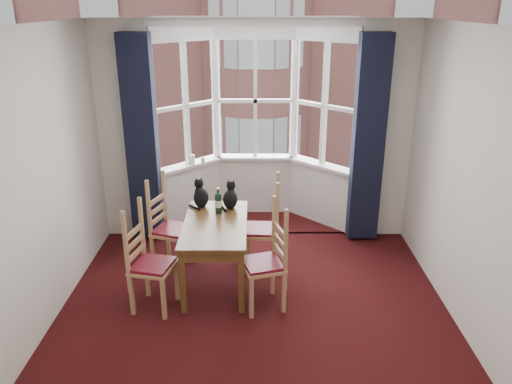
{
  "coord_description": "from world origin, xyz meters",
  "views": [
    {
      "loc": [
        0.03,
        -3.99,
        2.98
      ],
      "look_at": [
        0.02,
        1.05,
        1.05
      ],
      "focal_mm": 35.0,
      "sensor_mm": 36.0,
      "label": 1
    }
  ],
  "objects_px": {
    "chair_right_far": "(269,231)",
    "cat_left": "(201,196)",
    "dining_table": "(215,231)",
    "candle_tall": "(193,160)",
    "chair_left_near": "(145,266)",
    "cat_right": "(230,198)",
    "chair_left_far": "(165,230)",
    "candle_short": "(203,160)",
    "wine_bottle": "(218,202)",
    "chair_right_near": "(271,264)"
  },
  "relations": [
    {
      "from": "candle_short",
      "to": "dining_table",
      "type": "bearing_deg",
      "value": -79.96
    },
    {
      "from": "chair_left_far",
      "to": "candle_tall",
      "type": "distance_m",
      "value": 1.38
    },
    {
      "from": "chair_left_far",
      "to": "candle_tall",
      "type": "bearing_deg",
      "value": 81.92
    },
    {
      "from": "dining_table",
      "to": "chair_right_far",
      "type": "xyz_separation_m",
      "value": [
        0.6,
        0.34,
        -0.16
      ]
    },
    {
      "from": "dining_table",
      "to": "cat_right",
      "type": "bearing_deg",
      "value": 71.51
    },
    {
      "from": "chair_right_far",
      "to": "candle_tall",
      "type": "distance_m",
      "value": 1.74
    },
    {
      "from": "dining_table",
      "to": "candle_tall",
      "type": "bearing_deg",
      "value": 104.83
    },
    {
      "from": "candle_tall",
      "to": "chair_left_far",
      "type": "bearing_deg",
      "value": -98.08
    },
    {
      "from": "chair_left_near",
      "to": "cat_right",
      "type": "relative_size",
      "value": 2.82
    },
    {
      "from": "chair_left_far",
      "to": "candle_short",
      "type": "bearing_deg",
      "value": 76.23
    },
    {
      "from": "chair_right_near",
      "to": "candle_tall",
      "type": "xyz_separation_m",
      "value": [
        -1.04,
        2.1,
        0.46
      ]
    },
    {
      "from": "dining_table",
      "to": "chair_right_far",
      "type": "distance_m",
      "value": 0.71
    },
    {
      "from": "dining_table",
      "to": "chair_left_near",
      "type": "bearing_deg",
      "value": -144.9
    },
    {
      "from": "chair_right_near",
      "to": "cat_right",
      "type": "relative_size",
      "value": 2.82
    },
    {
      "from": "chair_left_near",
      "to": "chair_left_far",
      "type": "distance_m",
      "value": 0.85
    },
    {
      "from": "cat_right",
      "to": "candle_short",
      "type": "bearing_deg",
      "value": 109.51
    },
    {
      "from": "chair_right_near",
      "to": "wine_bottle",
      "type": "height_order",
      "value": "wine_bottle"
    },
    {
      "from": "candle_tall",
      "to": "chair_left_near",
      "type": "bearing_deg",
      "value": -96.55
    },
    {
      "from": "cat_right",
      "to": "wine_bottle",
      "type": "xyz_separation_m",
      "value": [
        -0.13,
        -0.16,
        0.01
      ]
    },
    {
      "from": "cat_right",
      "to": "candle_tall",
      "type": "height_order",
      "value": "cat_right"
    },
    {
      "from": "chair_right_far",
      "to": "candle_short",
      "type": "height_order",
      "value": "candle_short"
    },
    {
      "from": "chair_right_far",
      "to": "chair_left_near",
      "type": "bearing_deg",
      "value": -147.38
    },
    {
      "from": "cat_left",
      "to": "candle_tall",
      "type": "distance_m",
      "value": 1.21
    },
    {
      "from": "chair_left_far",
      "to": "chair_right_near",
      "type": "xyz_separation_m",
      "value": [
        1.22,
        -0.81,
        0.0
      ]
    },
    {
      "from": "cat_left",
      "to": "candle_short",
      "type": "height_order",
      "value": "cat_left"
    },
    {
      "from": "chair_left_far",
      "to": "wine_bottle",
      "type": "xyz_separation_m",
      "value": [
        0.64,
        -0.09,
        0.39
      ]
    },
    {
      "from": "wine_bottle",
      "to": "cat_left",
      "type": "bearing_deg",
      "value": 137.96
    },
    {
      "from": "dining_table",
      "to": "candle_short",
      "type": "relative_size",
      "value": 14.22
    },
    {
      "from": "chair_left_near",
      "to": "chair_right_far",
      "type": "relative_size",
      "value": 1.0
    },
    {
      "from": "chair_left_far",
      "to": "cat_left",
      "type": "distance_m",
      "value": 0.58
    },
    {
      "from": "cat_left",
      "to": "candle_short",
      "type": "bearing_deg",
      "value": 94.58
    },
    {
      "from": "chair_left_near",
      "to": "candle_tall",
      "type": "bearing_deg",
      "value": 83.45
    },
    {
      "from": "chair_left_near",
      "to": "candle_short",
      "type": "xyz_separation_m",
      "value": [
        0.39,
        2.17,
        0.44
      ]
    },
    {
      "from": "cat_left",
      "to": "chair_left_far",
      "type": "bearing_deg",
      "value": -165.95
    },
    {
      "from": "chair_right_far",
      "to": "cat_left",
      "type": "bearing_deg",
      "value": 170.5
    },
    {
      "from": "chair_right_near",
      "to": "chair_right_far",
      "type": "distance_m",
      "value": 0.78
    },
    {
      "from": "chair_left_near",
      "to": "dining_table",
      "type": "bearing_deg",
      "value": 35.1
    },
    {
      "from": "chair_left_far",
      "to": "chair_right_near",
      "type": "height_order",
      "value": "same"
    },
    {
      "from": "chair_left_near",
      "to": "cat_left",
      "type": "xyz_separation_m",
      "value": [
        0.48,
        0.96,
        0.39
      ]
    },
    {
      "from": "dining_table",
      "to": "candle_short",
      "type": "xyz_separation_m",
      "value": [
        -0.3,
        1.69,
        0.28
      ]
    },
    {
      "from": "dining_table",
      "to": "chair_left_far",
      "type": "distance_m",
      "value": 0.74
    },
    {
      "from": "cat_right",
      "to": "candle_tall",
      "type": "relative_size",
      "value": 2.44
    },
    {
      "from": "dining_table",
      "to": "wine_bottle",
      "type": "height_order",
      "value": "wine_bottle"
    },
    {
      "from": "wine_bottle",
      "to": "chair_left_near",
      "type": "bearing_deg",
      "value": -132.73
    },
    {
      "from": "chair_right_far",
      "to": "cat_left",
      "type": "distance_m",
      "value": 0.9
    },
    {
      "from": "chair_right_near",
      "to": "candle_tall",
      "type": "relative_size",
      "value": 6.89
    },
    {
      "from": "dining_table",
      "to": "candle_tall",
      "type": "distance_m",
      "value": 1.74
    },
    {
      "from": "chair_left_far",
      "to": "candle_short",
      "type": "xyz_separation_m",
      "value": [
        0.32,
        1.31,
        0.44
      ]
    },
    {
      "from": "dining_table",
      "to": "chair_left_near",
      "type": "relative_size",
      "value": 1.4
    },
    {
      "from": "chair_left_far",
      "to": "candle_short",
      "type": "distance_m",
      "value": 1.42
    }
  ]
}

